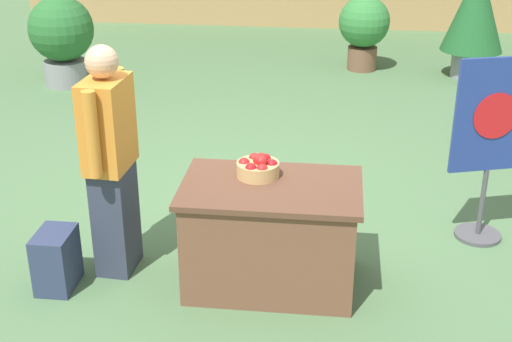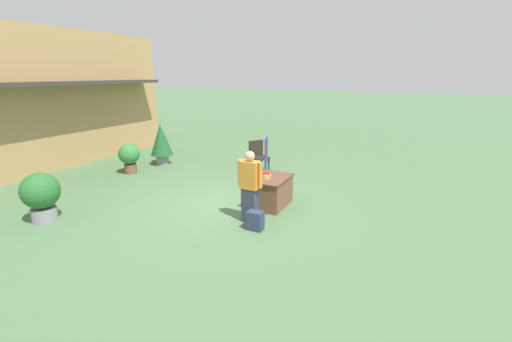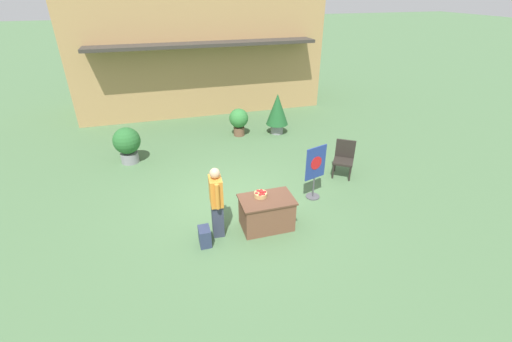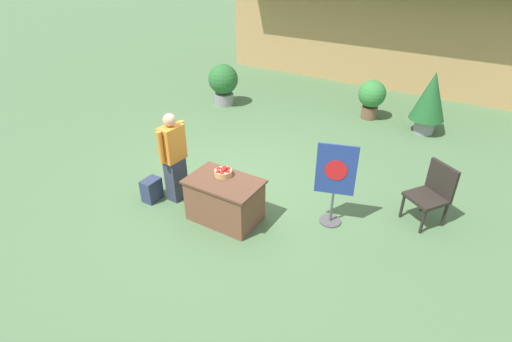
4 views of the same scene
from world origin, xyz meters
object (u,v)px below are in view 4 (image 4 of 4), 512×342
(display_table, at_px, (225,200))
(potted_plant_far_right, at_px, (372,96))
(potted_plant_near_left, at_px, (223,82))
(apple_basket, at_px, (223,172))
(backpack, at_px, (152,190))
(poster_board, at_px, (335,181))
(potted_plant_far_left, at_px, (430,99))
(person_visitor, at_px, (174,157))
(patio_chair, at_px, (433,191))

(display_table, height_order, potted_plant_far_right, potted_plant_far_right)
(potted_plant_near_left, height_order, potted_plant_far_right, potted_plant_near_left)
(apple_basket, xyz_separation_m, backpack, (-1.36, -0.36, -0.61))
(poster_board, relative_size, potted_plant_far_left, 0.96)
(person_visitor, relative_size, potted_plant_far_left, 1.09)
(display_table, bearing_deg, potted_plant_near_left, 125.51)
(backpack, bearing_deg, apple_basket, 14.81)
(potted_plant_far_left, bearing_deg, patio_chair, -77.79)
(poster_board, bearing_deg, potted_plant_near_left, -144.04)
(patio_chair, height_order, potted_plant_near_left, potted_plant_near_left)
(potted_plant_far_right, bearing_deg, patio_chair, -59.89)
(poster_board, height_order, potted_plant_far_left, potted_plant_far_left)
(apple_basket, height_order, poster_board, poster_board)
(patio_chair, bearing_deg, display_table, -24.51)
(display_table, xyz_separation_m, poster_board, (1.56, 0.84, 0.43))
(backpack, distance_m, poster_board, 3.26)
(poster_board, height_order, potted_plant_near_left, poster_board)
(poster_board, relative_size, potted_plant_near_left, 1.27)
(apple_basket, relative_size, potted_plant_far_right, 0.29)
(apple_basket, distance_m, potted_plant_near_left, 5.18)
(patio_chair, bearing_deg, poster_board, -21.72)
(backpack, xyz_separation_m, potted_plant_far_left, (3.61, 5.55, 0.66))
(apple_basket, xyz_separation_m, patio_chair, (3.02, 1.61, -0.25))
(potted_plant_far_right, bearing_deg, poster_board, -79.93)
(backpack, relative_size, potted_plant_near_left, 0.37)
(patio_chair, distance_m, potted_plant_far_right, 4.37)
(apple_basket, bearing_deg, poster_board, 22.94)
(poster_board, height_order, potted_plant_far_right, poster_board)
(apple_basket, height_order, backpack, apple_basket)
(person_visitor, height_order, potted_plant_far_right, person_visitor)
(apple_basket, distance_m, poster_board, 1.81)
(backpack, height_order, potted_plant_far_right, potted_plant_far_right)
(apple_basket, xyz_separation_m, potted_plant_far_right, (0.83, 5.39, -0.22))
(poster_board, bearing_deg, patio_chair, 106.50)
(poster_board, distance_m, potted_plant_near_left, 5.84)
(person_visitor, bearing_deg, patio_chair, 26.10)
(apple_basket, bearing_deg, potted_plant_far_left, 66.58)
(display_table, bearing_deg, potted_plant_far_left, 68.04)
(apple_basket, relative_size, potted_plant_near_left, 0.26)
(potted_plant_far_left, bearing_deg, potted_plant_far_right, 172.18)
(display_table, xyz_separation_m, apple_basket, (-0.10, 0.13, 0.44))
(backpack, height_order, potted_plant_far_left, potted_plant_far_left)
(apple_basket, height_order, potted_plant_near_left, potted_plant_near_left)
(backpack, height_order, poster_board, poster_board)
(patio_chair, distance_m, potted_plant_far_left, 3.68)
(apple_basket, relative_size, potted_plant_far_left, 0.19)
(person_visitor, height_order, patio_chair, person_visitor)
(patio_chair, xyz_separation_m, potted_plant_near_left, (-6.03, 2.61, 0.07))
(patio_chair, height_order, potted_plant_far_left, potted_plant_far_left)
(display_table, bearing_deg, potted_plant_far_right, 82.46)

